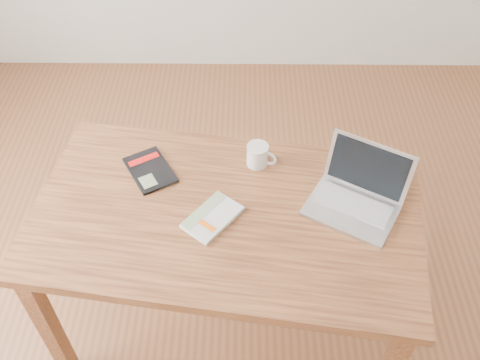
{
  "coord_description": "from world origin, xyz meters",
  "views": [
    {
      "loc": [
        0.07,
        -1.23,
        2.2
      ],
      "look_at": [
        0.05,
        0.05,
        0.85
      ],
      "focal_mm": 40.0,
      "sensor_mm": 36.0,
      "label": 1
    }
  ],
  "objects_px": {
    "black_guidebook": "(150,170)",
    "desk": "(226,227)",
    "white_guidebook": "(212,217)",
    "laptop": "(357,195)",
    "coffee_mug": "(258,155)"
  },
  "relations": [
    {
      "from": "white_guidebook",
      "to": "laptop",
      "type": "distance_m",
      "value": 0.52
    },
    {
      "from": "laptop",
      "to": "coffee_mug",
      "type": "distance_m",
      "value": 0.4
    },
    {
      "from": "laptop",
      "to": "white_guidebook",
      "type": "bearing_deg",
      "value": -141.58
    },
    {
      "from": "desk",
      "to": "black_guidebook",
      "type": "xyz_separation_m",
      "value": [
        -0.29,
        0.2,
        0.1
      ]
    },
    {
      "from": "desk",
      "to": "black_guidebook",
      "type": "height_order",
      "value": "black_guidebook"
    },
    {
      "from": "coffee_mug",
      "to": "desk",
      "type": "bearing_deg",
      "value": -91.37
    },
    {
      "from": "black_guidebook",
      "to": "desk",
      "type": "bearing_deg",
      "value": -64.38
    },
    {
      "from": "desk",
      "to": "coffee_mug",
      "type": "distance_m",
      "value": 0.3
    },
    {
      "from": "black_guidebook",
      "to": "laptop",
      "type": "bearing_deg",
      "value": -41.73
    },
    {
      "from": "black_guidebook",
      "to": "laptop",
      "type": "relative_size",
      "value": 0.66
    },
    {
      "from": "desk",
      "to": "black_guidebook",
      "type": "relative_size",
      "value": 5.74
    },
    {
      "from": "black_guidebook",
      "to": "laptop",
      "type": "height_order",
      "value": "laptop"
    },
    {
      "from": "desk",
      "to": "white_guidebook",
      "type": "height_order",
      "value": "white_guidebook"
    },
    {
      "from": "white_guidebook",
      "to": "black_guidebook",
      "type": "distance_m",
      "value": 0.34
    },
    {
      "from": "laptop",
      "to": "black_guidebook",
      "type": "bearing_deg",
      "value": -161.77
    }
  ]
}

